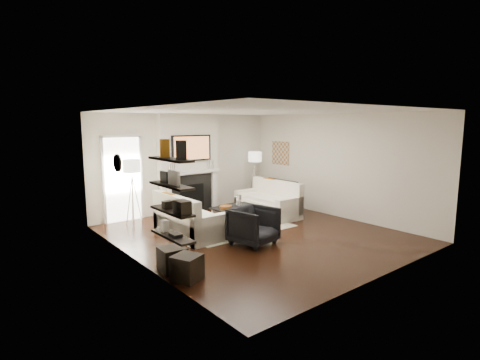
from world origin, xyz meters
TOP-DOWN VIEW (x-y plane):
  - room_envelope at (0.00, 0.00)m, footprint 6.00×6.00m
  - chimney_breast at (0.00, 2.88)m, footprint 1.80×0.25m
  - fireplace_surround at (0.00, 2.74)m, footprint 1.30×0.02m
  - firebox at (0.00, 2.73)m, footprint 0.75×0.02m
  - mantel_pilaster_l at (-0.72, 2.71)m, footprint 0.12×0.08m
  - mantel_pilaster_r at (0.72, 2.71)m, footprint 0.12×0.08m
  - mantel_shelf at (0.00, 2.69)m, footprint 1.70×0.18m
  - tv_body at (0.00, 2.71)m, footprint 1.20×0.06m
  - tv_screen at (0.00, 2.68)m, footprint 1.10×0.00m
  - candlestick_l_tall at (-0.55, 2.70)m, footprint 0.04×0.04m
  - candlestick_l_short at (-0.68, 2.70)m, footprint 0.04×0.04m
  - candlestick_r_tall at (0.55, 2.70)m, footprint 0.04×0.04m
  - candlestick_r_short at (0.68, 2.70)m, footprint 0.04×0.04m
  - hallway_panel at (-1.85, 2.98)m, footprint 0.90×0.02m
  - door_trim_l at (-2.33, 2.96)m, footprint 0.06×0.06m
  - door_trim_r at (-1.37, 2.96)m, footprint 0.06×0.06m
  - door_trim_top at (-1.85, 2.96)m, footprint 1.02×0.06m
  - rug at (-0.09, 0.89)m, footprint 2.60×2.00m
  - loveseat_left_base at (-1.20, 0.88)m, footprint 0.85×1.80m
  - loveseat_left_back at (-1.54, 0.88)m, footprint 0.18×1.80m
  - loveseat_left_arm_n at (-1.20, 0.07)m, footprint 0.85×0.18m
  - loveseat_left_arm_s at (-1.20, 1.69)m, footprint 0.85×0.18m
  - loveseat_left_cushion at (-1.15, 0.88)m, footprint 0.63×1.44m
  - pillow_left_orange at (-1.54, 1.18)m, footprint 0.10×0.42m
  - pillow_left_charcoal at (-1.54, 0.58)m, footprint 0.10×0.40m
  - loveseat_right_base at (1.35, 1.12)m, footprint 0.85×1.80m
  - loveseat_right_back at (1.69, 1.12)m, footprint 0.18×1.80m
  - loveseat_right_arm_n at (1.35, 0.31)m, footprint 0.85×0.18m
  - loveseat_right_arm_s at (1.35, 1.93)m, footprint 0.85×0.18m
  - loveseat_right_cushion at (1.30, 1.12)m, footprint 0.63×1.44m
  - pillow_right_orange at (1.69, 1.42)m, footprint 0.10×0.42m
  - pillow_right_charcoal at (1.69, 0.82)m, footprint 0.10×0.40m
  - coffee_table at (0.19, 1.08)m, footprint 1.10×0.55m
  - coffee_leg_nw at (-0.31, 0.86)m, footprint 0.02×0.02m
  - coffee_leg_ne at (0.69, 0.86)m, footprint 0.02×0.02m
  - coffee_leg_sw at (-0.31, 1.30)m, footprint 0.02×0.02m
  - coffee_leg_se at (0.69, 1.30)m, footprint 0.02×0.02m
  - hurricane_glass at (0.34, 1.08)m, footprint 0.14×0.14m
  - hurricane_candle at (0.34, 1.08)m, footprint 0.09×0.09m
  - copper_bowl at (-0.06, 1.08)m, footprint 0.30×0.30m
  - armchair at (-0.49, -0.46)m, footprint 0.96×0.92m
  - lamp_left_post at (-1.85, 2.38)m, footprint 0.02×0.02m
  - lamp_left_shade at (-1.85, 2.38)m, footprint 0.40×0.40m
  - lamp_left_leg_a at (-1.74, 2.38)m, footprint 0.25×0.02m
  - lamp_left_leg_b at (-1.91, 2.48)m, footprint 0.14×0.22m
  - lamp_left_leg_c at (-1.91, 2.29)m, footprint 0.14×0.22m
  - lamp_right_post at (2.05, 2.45)m, footprint 0.02×0.02m
  - lamp_right_shade at (2.05, 2.45)m, footprint 0.40×0.40m
  - lamp_right_leg_a at (2.16, 2.45)m, footprint 0.25×0.02m
  - lamp_right_leg_b at (2.00, 2.55)m, footprint 0.14×0.22m
  - lamp_right_leg_c at (1.99, 2.35)m, footprint 0.14×0.22m
  - console_top at (2.57, 1.91)m, footprint 0.35×1.20m
  - console_leg_n at (2.57, 1.36)m, footprint 0.30×0.04m
  - console_leg_s at (2.57, 2.46)m, footprint 0.30×0.04m
  - wall_art at (2.73, 2.05)m, footprint 0.03×0.70m
  - shelf_bottom at (-2.62, -1.00)m, footprint 0.25×1.00m
  - shelf_lower at (-2.62, -1.00)m, footprint 0.25×1.00m
  - shelf_upper at (-2.62, -1.00)m, footprint 0.25×1.00m
  - shelf_top at (-2.62, -1.00)m, footprint 0.25×1.00m
  - decor_magfile_a at (-2.62, -1.33)m, footprint 0.12×0.10m
  - decor_magfile_b at (-2.62, -0.83)m, footprint 0.12×0.10m
  - decor_frame_a at (-2.62, -1.10)m, footprint 0.04×0.30m
  - decor_frame_b at (-2.62, -0.78)m, footprint 0.04×0.22m
  - decor_wine_rack at (-2.62, -1.32)m, footprint 0.18×0.25m
  - decor_box_small at (-2.62, -0.87)m, footprint 0.15×0.12m
  - decor_books at (-2.62, -1.10)m, footprint 0.14×0.20m
  - decor_box_tall at (-2.62, -0.74)m, footprint 0.10×0.10m
  - clock_rim at (-2.73, 0.90)m, footprint 0.04×0.34m
  - clock_face at (-2.71, 0.90)m, footprint 0.01×0.29m
  - ottoman_near at (-2.47, -0.68)m, footprint 0.43×0.43m
  - ottoman_far at (-2.47, -1.16)m, footprint 0.53×0.53m

SIDE VIEW (x-z plane):
  - rug at x=-0.09m, z-range 0.00..0.01m
  - coffee_leg_nw at x=-0.31m, z-range 0.00..0.38m
  - coffee_leg_ne at x=0.69m, z-range 0.00..0.38m
  - coffee_leg_sw at x=-0.31m, z-range 0.00..0.38m
  - coffee_leg_se at x=0.69m, z-range 0.00..0.38m
  - ottoman_near at x=-2.47m, z-range 0.00..0.40m
  - ottoman_far at x=-2.47m, z-range 0.00..0.40m
  - loveseat_left_base at x=-1.20m, z-range 0.00..0.42m
  - loveseat_right_base at x=1.35m, z-range 0.00..0.42m
  - loveseat_left_arm_n at x=-1.20m, z-range 0.00..0.60m
  - loveseat_left_arm_s at x=-1.20m, z-range 0.00..0.60m
  - loveseat_right_arm_n at x=1.35m, z-range 0.00..0.60m
  - loveseat_right_arm_s at x=1.35m, z-range 0.00..0.60m
  - console_leg_n at x=2.57m, z-range 0.00..0.71m
  - console_leg_s at x=2.57m, z-range 0.00..0.71m
  - coffee_table at x=0.19m, z-range 0.38..0.42m
  - armchair at x=-0.49m, z-range 0.00..0.84m
  - copper_bowl at x=-0.06m, z-range 0.42..0.47m
  - firebox at x=0.00m, z-range 0.12..0.78m
  - loveseat_left_cushion at x=-1.15m, z-range 0.42..0.52m
  - loveseat_right_cushion at x=1.30m, z-range 0.42..0.52m
  - hurricane_candle at x=0.34m, z-range 0.43..0.56m
  - fireplace_surround at x=0.00m, z-range 0.00..1.04m
  - loveseat_left_back at x=-1.54m, z-range 0.13..0.93m
  - loveseat_right_back at x=1.69m, z-range 0.13..0.93m
  - mantel_pilaster_l at x=-0.72m, z-range 0.00..1.10m
  - mantel_pilaster_r at x=0.72m, z-range 0.00..1.10m
  - hurricane_glass at x=0.34m, z-range 0.44..0.68m
  - lamp_left_leg_a at x=-1.74m, z-range -0.02..1.22m
  - lamp_left_leg_b at x=-1.91m, z-range -0.02..1.22m
  - lamp_left_leg_c at x=-1.91m, z-range -0.02..1.22m
  - lamp_right_leg_a at x=2.16m, z-range -0.02..1.22m
  - lamp_right_leg_b at x=2.00m, z-range -0.02..1.22m
  - lamp_right_leg_c at x=1.99m, z-range -0.02..1.22m
  - lamp_left_post at x=-1.85m, z-range 0.00..1.20m
  - lamp_right_post at x=2.05m, z-range 0.00..1.20m
  - shelf_bottom at x=-2.62m, z-range 0.68..0.72m
  - pillow_left_charcoal at x=-1.54m, z-range 0.52..0.92m
  - pillow_right_charcoal at x=1.69m, z-range 0.52..0.92m
  - pillow_left_orange at x=-1.54m, z-range 0.52..0.94m
  - pillow_right_orange at x=1.69m, z-range 0.52..0.94m
  - console_top at x=2.57m, z-range 0.71..0.75m
  - decor_books at x=-2.62m, z-range 0.72..0.77m
  - decor_box_tall at x=-2.62m, z-range 0.72..0.90m
  - door_trim_l at x=-2.33m, z-range -0.03..2.13m
  - door_trim_r at x=-1.37m, z-range -0.03..2.13m
  - hallway_panel at x=-1.85m, z-range 0.00..2.10m
  - shelf_lower at x=-2.62m, z-range 1.08..1.12m
  - mantel_shelf at x=0.00m, z-range 1.09..1.16m
  - decor_box_small at x=-2.62m, z-range 1.12..1.24m
  - decor_wine_rack at x=-2.62m, z-range 1.12..1.32m
  - candlestick_l_short at x=-0.68m, z-range 1.15..1.40m
  - candlestick_r_short at x=0.68m, z-range 1.15..1.40m
  - candlestick_l_tall at x=-0.55m, z-range 1.16..1.45m
  - candlestick_r_tall at x=0.55m, z-range 1.16..1.45m
  - room_envelope at x=0.00m, z-range -1.65..4.35m
  - chimney_breast at x=0.00m, z-range 0.00..2.70m
  - lamp_left_shade at x=-1.85m, z-range 1.30..1.60m
  - lamp_right_shade at x=2.05m, z-range 1.30..1.60m
  - shelf_upper at x=-2.62m, z-range 1.48..1.52m
  - wall_art at x=2.73m, z-range 1.20..1.90m
  - decor_frame_b at x=-2.62m, z-range 1.52..1.70m
  - decor_frame_a at x=-2.62m, z-range 1.52..1.74m
  - clock_rim at x=-2.73m, z-range 1.53..1.87m
  - clock_face at x=-2.71m, z-range 1.55..1.84m
  - tv_screen at x=0.00m, z-range 1.47..2.09m
  - tv_body at x=0.00m, z-range 1.43..2.13m
  - shelf_top at x=-2.62m, z-range 1.88..1.92m
  - decor_magfile_a at x=-2.62m, z-range 1.92..2.20m
  - decor_magfile_b at x=-2.62m, z-range 1.92..2.20m
  - door_trim_top at x=-1.85m, z-range 2.10..2.16m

